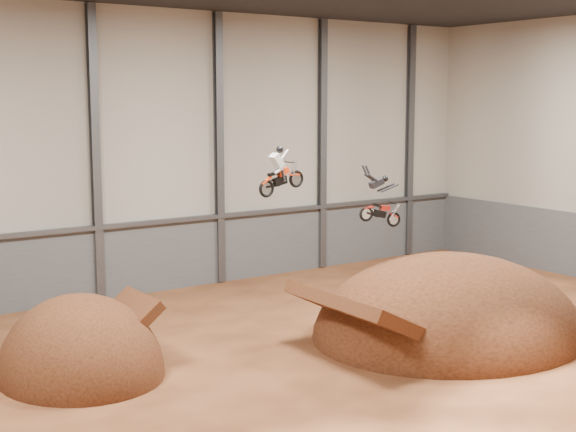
% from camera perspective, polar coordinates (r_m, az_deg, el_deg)
% --- Properties ---
extents(floor, '(40.00, 40.00, 0.00)m').
position_cam_1_polar(floor, '(29.02, 4.19, -11.02)').
color(floor, '#502815').
rests_on(floor, ground).
extents(back_wall, '(40.00, 0.10, 14.00)m').
position_cam_1_polar(back_wall, '(40.27, -9.21, 4.52)').
color(back_wall, '#A9A295').
rests_on(back_wall, ground).
extents(lower_band_back, '(39.80, 0.18, 3.50)m').
position_cam_1_polar(lower_band_back, '(40.85, -8.98, -2.86)').
color(lower_band_back, '#54575B').
rests_on(lower_band_back, ground).
extents(steel_rail, '(39.80, 0.35, 0.20)m').
position_cam_1_polar(steel_rail, '(40.41, -8.94, -0.39)').
color(steel_rail, '#47494F').
rests_on(steel_rail, lower_band_back).
extents(steel_column_2, '(0.40, 0.36, 13.90)m').
position_cam_1_polar(steel_column_2, '(38.77, -13.54, 4.25)').
color(steel_column_2, '#47494F').
rests_on(steel_column_2, ground).
extents(steel_column_3, '(0.40, 0.36, 13.90)m').
position_cam_1_polar(steel_column_3, '(41.62, -4.93, 4.71)').
color(steel_column_3, '#47494F').
rests_on(steel_column_3, ground).
extents(steel_column_4, '(0.40, 0.36, 13.90)m').
position_cam_1_polar(steel_column_4, '(45.29, 2.45, 5.03)').
color(steel_column_4, '#47494F').
rests_on(steel_column_4, ground).
extents(steel_column_5, '(0.40, 0.36, 13.90)m').
position_cam_1_polar(steel_column_5, '(49.58, 8.64, 5.23)').
color(steel_column_5, '#47494F').
rests_on(steel_column_5, ground).
extents(takeoff_ramp, '(5.68, 6.56, 5.68)m').
position_cam_1_polar(takeoff_ramp, '(29.66, -14.47, -10.84)').
color(takeoff_ramp, '#36190D').
rests_on(takeoff_ramp, ground).
extents(landing_ramp, '(11.59, 10.26, 6.69)m').
position_cam_1_polar(landing_ramp, '(33.86, 11.29, -8.31)').
color(landing_ramp, '#36190D').
rests_on(landing_ramp, ground).
extents(fmx_rider_a, '(2.49, 0.97, 2.28)m').
position_cam_1_polar(fmx_rider_a, '(30.28, -0.37, 3.51)').
color(fmx_rider_a, red).
extents(fmx_rider_b, '(3.08, 1.25, 2.73)m').
position_cam_1_polar(fmx_rider_b, '(32.34, 6.48, 1.35)').
color(fmx_rider_b, red).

